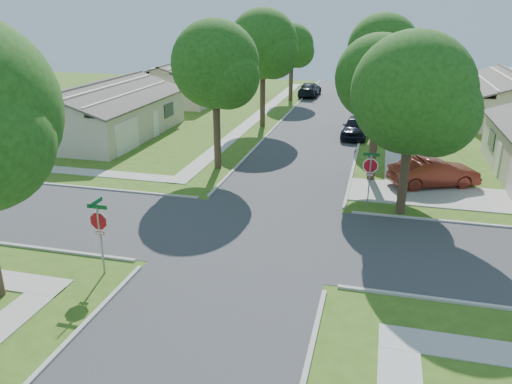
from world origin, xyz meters
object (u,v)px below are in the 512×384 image
(tree_w_mid, at_px, (264,47))
(car_driveway, at_px, (434,172))
(tree_e_mid, at_px, (383,53))
(tree_w_near, at_px, (216,68))
(tree_e_far, at_px, (385,45))
(house_ne_far, at_px, (510,103))
(tree_w_far, at_px, (292,48))
(house_nw_far, at_px, (186,85))
(car_curb_west, at_px, (310,89))
(tree_ne_corner, at_px, (414,99))
(house_nw_near, at_px, (104,116))
(stop_sign_ne, at_px, (370,168))
(car_curb_east, at_px, (356,127))
(stop_sign_sw, at_px, (99,224))
(tree_e_near, at_px, (379,82))

(tree_w_mid, height_order, car_driveway, tree_w_mid)
(tree_e_mid, height_order, tree_w_near, tree_e_mid)
(tree_e_far, xyz_separation_m, tree_w_near, (-9.40, -25.00, 0.14))
(house_ne_far, bearing_deg, tree_w_far, 166.36)
(car_driveway, bearing_deg, tree_e_mid, -7.85)
(tree_w_near, xyz_separation_m, tree_w_mid, (0.00, 12.00, 0.37))
(house_nw_far, xyz_separation_m, car_curb_west, (12.89, 5.28, -0.76))
(tree_w_mid, distance_m, house_ne_far, 22.68)
(tree_ne_corner, bearing_deg, house_nw_near, 154.23)
(stop_sign_ne, relative_size, car_curb_east, 0.63)
(stop_sign_sw, distance_m, tree_w_far, 38.86)
(tree_w_mid, relative_size, tree_w_far, 1.19)
(tree_e_mid, height_order, house_nw_near, tree_e_mid)
(stop_sign_ne, relative_size, tree_e_far, 0.34)
(tree_e_mid, relative_size, car_driveway, 1.88)
(car_driveway, bearing_deg, tree_w_near, 65.39)
(tree_w_mid, xyz_separation_m, house_nw_near, (-11.35, -6.01, -4.97))
(car_curb_east, bearing_deg, car_driveway, -60.30)
(stop_sign_sw, bearing_deg, tree_e_far, 76.27)
(stop_sign_ne, height_order, tree_e_far, tree_e_far)
(car_curb_west, bearing_deg, tree_w_mid, 85.36)
(tree_w_mid, xyz_separation_m, tree_w_far, (-0.01, 13.00, -0.98))
(car_driveway, xyz_separation_m, car_curb_west, (-11.25, 28.58, -0.05))
(house_nw_near, xyz_separation_m, car_driveway, (24.14, -6.30, -0.71))
(tree_e_mid, distance_m, tree_w_far, 16.06)
(tree_ne_corner, distance_m, car_curb_east, 16.04)
(tree_e_near, relative_size, tree_ne_corner, 0.96)
(tree_w_mid, bearing_deg, stop_sign_sw, -90.13)
(stop_sign_sw, xyz_separation_m, house_ne_far, (20.69, 33.70, -0.51))
(tree_w_far, bearing_deg, tree_e_far, 0.00)
(tree_e_mid, relative_size, tree_ne_corner, 1.06)
(tree_e_mid, height_order, car_curb_east, tree_e_mid)
(tree_e_mid, distance_m, car_curb_east, 5.95)
(tree_e_far, relative_size, tree_w_mid, 0.91)
(car_curb_west, bearing_deg, car_driveway, 112.23)
(stop_sign_ne, bearing_deg, house_ne_far, 65.07)
(tree_ne_corner, bearing_deg, house_nw_far, 128.81)
(house_ne_far, bearing_deg, tree_w_near, -135.91)
(tree_e_near, height_order, tree_e_far, tree_e_far)
(stop_sign_sw, relative_size, tree_e_far, 0.34)
(tree_ne_corner, bearing_deg, tree_w_near, 156.44)
(house_nw_far, xyz_separation_m, car_driveway, (24.14, -23.30, -0.71))
(tree_e_mid, xyz_separation_m, tree_w_near, (-9.40, -12.00, -0.14))
(tree_w_near, distance_m, car_driveway, 13.85)
(tree_e_far, bearing_deg, tree_e_mid, -89.98)
(car_driveway, distance_m, car_curb_west, 30.71)
(tree_w_far, bearing_deg, stop_sign_sw, -90.07)
(tree_e_far, xyz_separation_m, house_nw_far, (-20.75, -2.01, -4.46))
(tree_e_far, distance_m, tree_w_mid, 16.05)
(tree_w_mid, distance_m, house_nw_far, 16.56)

